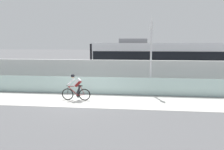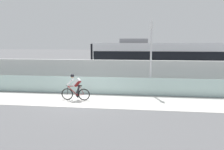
% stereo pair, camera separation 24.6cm
% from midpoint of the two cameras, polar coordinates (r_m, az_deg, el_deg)
% --- Properties ---
extents(ground_plane, '(200.00, 200.00, 0.00)m').
position_cam_midpoint_polar(ground_plane, '(14.02, -8.20, -6.31)').
color(ground_plane, slate).
extents(bike_path_deck, '(32.00, 3.20, 0.01)m').
position_cam_midpoint_polar(bike_path_deck, '(14.02, -8.20, -6.29)').
color(bike_path_deck, silver).
rests_on(bike_path_deck, ground).
extents(glass_parapet, '(32.00, 0.05, 1.17)m').
position_cam_midpoint_polar(glass_parapet, '(15.65, -6.52, -2.58)').
color(glass_parapet, silver).
rests_on(glass_parapet, ground).
extents(concrete_barrier_wall, '(32.00, 0.36, 2.19)m').
position_cam_midpoint_polar(concrete_barrier_wall, '(17.30, -5.21, 0.19)').
color(concrete_barrier_wall, silver).
rests_on(concrete_barrier_wall, ground).
extents(tram_rail_near, '(32.00, 0.08, 0.01)m').
position_cam_midpoint_polar(tram_rail_near, '(19.88, -3.72, -1.95)').
color(tram_rail_near, '#595654').
rests_on(tram_rail_near, ground).
extents(tram_rail_far, '(32.00, 0.08, 0.01)m').
position_cam_midpoint_polar(tram_rail_far, '(21.27, -3.03, -1.28)').
color(tram_rail_far, '#595654').
rests_on(tram_rail_far, ground).
extents(tram, '(11.06, 2.54, 3.81)m').
position_cam_midpoint_polar(tram, '(20.09, 10.50, 3.47)').
color(tram, silver).
rests_on(tram, ground).
extents(cyclist_on_bike, '(1.77, 0.58, 1.61)m').
position_cam_midpoint_polar(cyclist_on_bike, '(13.93, -9.50, -3.13)').
color(cyclist_on_bike, black).
rests_on(cyclist_on_bike, ground).
extents(lamp_post_antenna, '(0.28, 0.28, 5.20)m').
position_cam_midpoint_polar(lamp_post_antenna, '(15.29, 9.34, 7.33)').
color(lamp_post_antenna, gray).
rests_on(lamp_post_antenna, ground).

